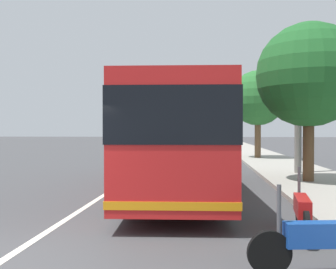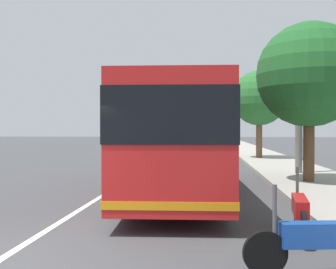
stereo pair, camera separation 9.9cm
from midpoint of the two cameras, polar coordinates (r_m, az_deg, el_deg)
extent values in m
cube|color=#9E998E|center=(16.10, 20.72, -6.33)|extent=(110.00, 3.60, 0.14)
cube|color=silver|center=(15.89, -5.72, -6.62)|extent=(110.00, 0.16, 0.01)
cube|color=red|center=(13.17, 1.61, -0.36)|extent=(12.07, 3.19, 2.87)
cube|color=black|center=(13.17, 1.61, 1.88)|extent=(12.11, 3.23, 1.11)
cube|color=orange|center=(13.25, 1.61, -5.48)|extent=(12.10, 3.22, 0.16)
cylinder|color=black|center=(17.12, -2.08, -4.43)|extent=(1.01, 0.35, 1.00)
cylinder|color=black|center=(17.08, 5.84, -4.44)|extent=(1.01, 0.35, 1.00)
cylinder|color=black|center=(9.58, -6.02, -8.46)|extent=(1.01, 0.35, 1.00)
cylinder|color=black|center=(9.51, 8.32, -8.52)|extent=(1.01, 0.35, 1.00)
cylinder|color=black|center=(5.78, 14.56, -16.50)|extent=(0.17, 0.63, 0.62)
cube|color=#1947A5|center=(6.01, 22.78, -13.38)|extent=(0.42, 1.33, 0.34)
cylinder|color=#4C4C51|center=(5.67, 15.87, -10.59)|extent=(0.06, 0.06, 0.70)
cylinder|color=black|center=(8.76, 18.67, -10.62)|extent=(0.62, 0.17, 0.62)
cylinder|color=black|center=(7.29, 19.67, -12.94)|extent=(0.62, 0.17, 0.62)
cube|color=red|center=(7.97, 19.13, -9.92)|extent=(1.16, 0.40, 0.35)
cylinder|color=#4C4C51|center=(8.55, 18.75, -6.82)|extent=(0.06, 0.06, 0.70)
cube|color=navy|center=(49.21, -0.77, -1.01)|extent=(3.97, 1.99, 0.82)
cube|color=black|center=(49.32, -0.76, -0.24)|extent=(1.84, 1.77, 0.51)
cylinder|color=black|center=(47.86, 0.12, -1.38)|extent=(0.65, 0.24, 0.64)
cylinder|color=black|center=(48.01, -1.91, -1.38)|extent=(0.65, 0.24, 0.64)
cylinder|color=black|center=(50.44, 0.32, -1.28)|extent=(0.65, 0.24, 0.64)
cylinder|color=black|center=(50.58, -1.61, -1.27)|extent=(0.65, 0.24, 0.64)
cube|color=#2D7238|center=(49.82, 5.07, -1.04)|extent=(4.09, 1.92, 0.74)
cube|color=black|center=(49.71, 5.06, -0.30)|extent=(2.03, 1.73, 0.56)
cylinder|color=black|center=(51.20, 4.19, -1.25)|extent=(0.64, 0.23, 0.64)
cylinder|color=black|center=(51.14, 6.06, -1.26)|extent=(0.64, 0.23, 0.64)
cylinder|color=black|center=(48.53, 4.03, -1.36)|extent=(0.64, 0.23, 0.64)
cylinder|color=black|center=(48.47, 6.00, -1.36)|extent=(0.64, 0.23, 0.64)
cube|color=gold|center=(57.27, 4.65, -0.80)|extent=(4.54, 2.08, 0.79)
cube|color=black|center=(57.29, 4.65, -0.15)|extent=(2.11, 1.80, 0.51)
cylinder|color=black|center=(58.72, 3.79, -1.01)|extent=(0.65, 0.26, 0.64)
cylinder|color=black|center=(58.78, 5.42, -1.01)|extent=(0.65, 0.26, 0.64)
cylinder|color=black|center=(55.79, 3.85, -1.10)|extent=(0.65, 0.26, 0.64)
cylinder|color=black|center=(55.86, 5.57, -1.10)|extent=(0.65, 0.26, 0.64)
cylinder|color=brown|center=(15.19, 20.12, -1.53)|extent=(0.40, 0.40, 2.90)
sphere|color=#1E5B26|center=(15.32, 20.16, 8.23)|extent=(3.83, 3.83, 3.83)
cylinder|color=brown|center=(27.21, 13.32, -0.36)|extent=(0.42, 0.42, 3.09)
sphere|color=#286B2D|center=(27.29, 13.33, 5.25)|extent=(3.75, 3.75, 3.75)
cylinder|color=slate|center=(18.05, 18.79, 4.18)|extent=(0.30, 0.30, 6.28)
camera|label=1|loc=(0.05, -89.80, 0.00)|focal=41.57mm
camera|label=2|loc=(0.05, 90.20, 0.00)|focal=41.57mm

